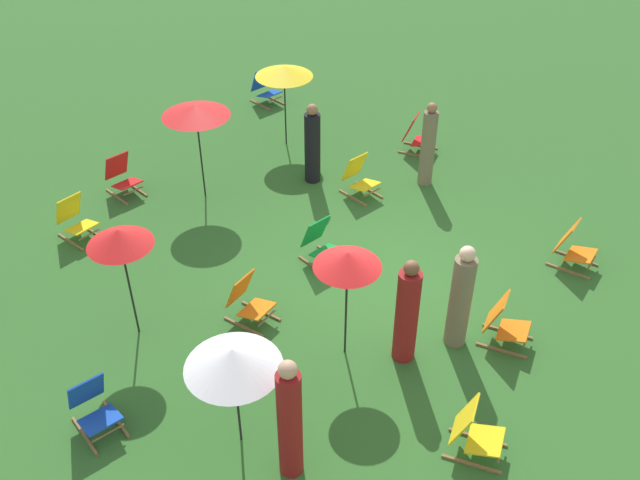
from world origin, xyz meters
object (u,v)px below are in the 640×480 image
object	(u,v)px
umbrella_2	(233,358)
person_2	(407,314)
deckchair_3	(573,247)
umbrella_4	(284,71)
person_1	(428,146)
person_3	(460,299)
umbrella_0	(119,238)
deckchair_12	(265,88)
deckchair_8	(248,301)
deckchair_7	(474,432)
umbrella_3	(196,111)
deckchair_0	(359,178)
person_0	(312,145)
person_4	(290,421)
deckchair_4	(94,407)
deckchair_5	(417,135)
deckchair_11	(75,219)
umbrella_1	(348,260)
deckchair_9	(122,176)
deckchair_6	(321,244)
deckchair_10	(504,323)

from	to	relation	value
umbrella_2	person_2	bearing A→B (deg)	-22.46
deckchair_3	umbrella_4	world-z (taller)	umbrella_4
person_1	person_3	bearing A→B (deg)	-83.33
umbrella_0	deckchair_12	bearing A→B (deg)	23.73
deckchair_8	deckchair_7	bearing A→B (deg)	-95.48
umbrella_2	person_3	bearing A→B (deg)	-25.51
umbrella_3	person_1	bearing A→B (deg)	-49.58
umbrella_2	person_2	xyz separation A→B (m)	(2.49, -1.03, -0.66)
deckchair_0	deckchair_12	world-z (taller)	same
person_0	person_1	size ratio (longest dim) A/B	0.95
deckchair_12	umbrella_4	xyz separation A→B (m)	(-1.40, -1.64, 1.32)
umbrella_4	person_4	size ratio (longest dim) A/B	0.96
deckchair_7	person_2	bearing A→B (deg)	43.48
umbrella_2	deckchair_0	bearing A→B (deg)	17.00
umbrella_4	deckchair_8	bearing A→B (deg)	-149.61
deckchair_4	person_1	world-z (taller)	person_1
deckchair_0	person_4	xyz separation A→B (m)	(-5.86, -2.60, 0.54)
deckchair_5	deckchair_11	xyz separation A→B (m)	(-6.20, 3.57, 0.00)
deckchair_11	umbrella_2	distance (m)	5.67
deckchair_5	umbrella_1	distance (m)	6.40
deckchair_9	person_4	distance (m)	7.28
deckchair_12	person_4	size ratio (longest dim) A/B	0.44
deckchair_6	deckchair_11	xyz separation A→B (m)	(-1.86, 4.03, 0.00)
deckchair_9	person_0	bearing A→B (deg)	-37.46
person_1	person_4	size ratio (longest dim) A/B	0.93
person_4	deckchair_6	bearing A→B (deg)	134.81
umbrella_1	deckchair_4	bearing A→B (deg)	146.40
deckchair_5	deckchair_12	world-z (taller)	same
deckchair_5	person_4	bearing A→B (deg)	-174.66
deckchair_7	deckchair_11	bearing A→B (deg)	74.11
umbrella_1	person_3	bearing A→B (deg)	-48.16
umbrella_0	person_3	world-z (taller)	umbrella_0
deckchair_10	umbrella_4	distance (m)	7.14
deckchair_4	deckchair_11	world-z (taller)	same
deckchair_7	person_2	world-z (taller)	person_2
deckchair_6	umbrella_1	size ratio (longest dim) A/B	0.46
person_2	person_4	size ratio (longest dim) A/B	0.93
deckchair_11	person_3	xyz separation A→B (m)	(1.37, -6.77, 0.47)
deckchair_12	deckchair_10	bearing A→B (deg)	-107.84
deckchair_9	person_4	xyz separation A→B (m)	(-3.31, -6.46, 0.54)
deckchair_11	person_4	bearing A→B (deg)	-101.31
deckchair_7	deckchair_8	distance (m)	3.90
deckchair_5	deckchair_6	world-z (taller)	same
umbrella_2	person_0	distance (m)	6.48
deckchair_5	deckchair_6	distance (m)	4.36
deckchair_4	umbrella_4	xyz separation A→B (m)	(7.59, 2.48, 1.32)
umbrella_0	person_1	size ratio (longest dim) A/B	1.09
person_1	person_3	world-z (taller)	person_3
umbrella_2	person_1	world-z (taller)	person_1
person_1	person_2	distance (m)	4.87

